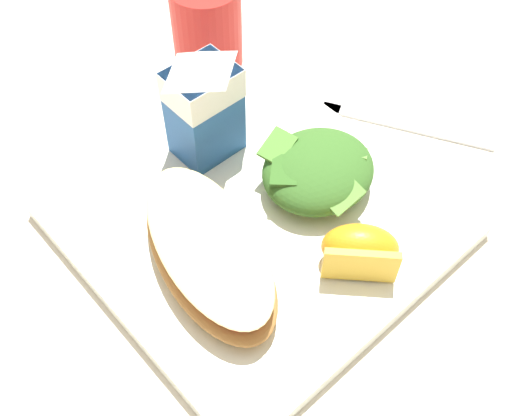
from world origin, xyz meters
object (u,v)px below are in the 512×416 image
at_px(cheesy_pizza_bread, 209,251).
at_px(orange_wedge_front, 360,250).
at_px(white_plate, 256,221).
at_px(milk_carton, 203,100).
at_px(green_salad_pile, 318,170).
at_px(metal_fork, 381,119).
at_px(drinking_red_cup, 207,26).

xyz_separation_m(cheesy_pizza_bread, orange_wedge_front, (0.09, -0.08, 0.00)).
distance_m(white_plate, milk_carton, 0.11).
distance_m(cheesy_pizza_bread, green_salad_pile, 0.12).
relative_size(cheesy_pizza_bread, metal_fork, 1.07).
xyz_separation_m(green_salad_pile, metal_fork, (0.12, 0.02, -0.03)).
distance_m(white_plate, orange_wedge_front, 0.10).
xyz_separation_m(orange_wedge_front, drinking_red_cup, (0.08, 0.29, 0.01)).
xyz_separation_m(milk_carton, metal_fork, (0.16, -0.07, -0.07)).
bearing_deg(drinking_red_cup, green_salad_pile, -103.16).
bearing_deg(milk_carton, cheesy_pizza_bread, -128.26).
bearing_deg(milk_carton, metal_fork, -24.82).
height_order(white_plate, drinking_red_cup, drinking_red_cup).
bearing_deg(metal_fork, milk_carton, 155.18).
relative_size(cheesy_pizza_bread, drinking_red_cup, 2.06).
distance_m(white_plate, cheesy_pizza_bread, 0.07).
relative_size(white_plate, cheesy_pizza_bread, 1.52).
bearing_deg(milk_carton, drinking_red_cup, 50.50).
bearing_deg(milk_carton, white_plate, -101.78).
xyz_separation_m(white_plate, cheesy_pizza_bread, (-0.06, -0.01, 0.03)).
xyz_separation_m(orange_wedge_front, metal_fork, (0.15, 0.10, -0.03)).
bearing_deg(metal_fork, white_plate, -175.83).
bearing_deg(white_plate, milk_carton, 78.22).
bearing_deg(cheesy_pizza_bread, milk_carton, 51.74).
bearing_deg(drinking_red_cup, metal_fork, -69.75).
relative_size(green_salad_pile, orange_wedge_front, 1.47).
bearing_deg(drinking_red_cup, orange_wedge_front, -105.94).
bearing_deg(cheesy_pizza_bread, orange_wedge_front, -41.56).
bearing_deg(orange_wedge_front, drinking_red_cup, 74.06).
height_order(orange_wedge_front, drinking_red_cup, drinking_red_cup).
distance_m(orange_wedge_front, metal_fork, 0.18).
xyz_separation_m(milk_carton, drinking_red_cup, (0.09, 0.11, -0.03)).
bearing_deg(orange_wedge_front, metal_fork, 34.23).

